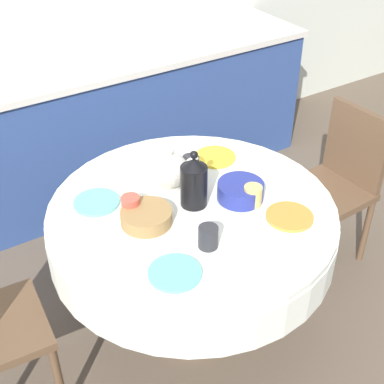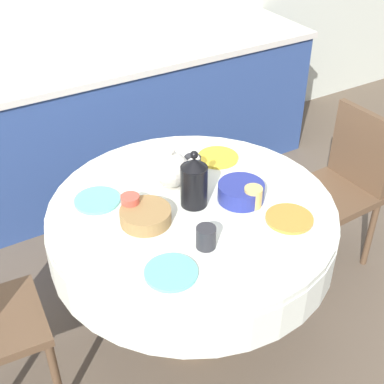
% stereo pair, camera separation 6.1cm
% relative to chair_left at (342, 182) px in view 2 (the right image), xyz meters
% --- Properties ---
extents(ground_plane, '(12.00, 12.00, 0.00)m').
position_rel_chair_left_xyz_m(ground_plane, '(-0.97, -0.05, -0.50)').
color(ground_plane, brown).
extents(kitchen_counter, '(3.24, 0.64, 0.92)m').
position_rel_chair_left_xyz_m(kitchen_counter, '(-0.97, 1.32, -0.04)').
color(kitchen_counter, '#2D4784').
rests_on(kitchen_counter, ground_plane).
extents(dining_table, '(1.26, 1.26, 0.74)m').
position_rel_chair_left_xyz_m(dining_table, '(-0.97, -0.05, 0.11)').
color(dining_table, tan).
rests_on(dining_table, ground_plane).
extents(chair_left, '(0.42, 0.42, 0.89)m').
position_rel_chair_left_xyz_m(chair_left, '(0.00, 0.00, 0.00)').
color(chair_left, brown).
rests_on(chair_left, ground_plane).
extents(plate_near_left, '(0.20, 0.20, 0.01)m').
position_rel_chair_left_xyz_m(plate_near_left, '(-1.24, -0.36, 0.24)').
color(plate_near_left, '#60BCB7').
rests_on(plate_near_left, dining_table).
extents(cup_near_left, '(0.08, 0.08, 0.09)m').
position_rel_chair_left_xyz_m(cup_near_left, '(-1.05, -0.29, 0.28)').
color(cup_near_left, '#28282D').
rests_on(cup_near_left, dining_table).
extents(plate_near_right, '(0.20, 0.20, 0.01)m').
position_rel_chair_left_xyz_m(plate_near_right, '(-0.66, -0.33, 0.24)').
color(plate_near_right, orange).
rests_on(plate_near_right, dining_table).
extents(cup_near_right, '(0.08, 0.08, 0.09)m').
position_rel_chair_left_xyz_m(cup_near_right, '(-0.74, -0.17, 0.28)').
color(cup_near_right, '#DBB766').
rests_on(cup_near_right, dining_table).
extents(plate_far_left, '(0.20, 0.20, 0.01)m').
position_rel_chair_left_xyz_m(plate_far_left, '(-1.31, 0.20, 0.24)').
color(plate_far_left, '#60BCB7').
rests_on(plate_far_left, dining_table).
extents(cup_far_left, '(0.08, 0.08, 0.09)m').
position_rel_chair_left_xyz_m(cup_far_left, '(-1.21, 0.05, 0.28)').
color(cup_far_left, '#CC4C3D').
rests_on(cup_far_left, dining_table).
extents(plate_far_right, '(0.20, 0.20, 0.01)m').
position_rel_chair_left_xyz_m(plate_far_right, '(-0.66, 0.23, 0.24)').
color(plate_far_right, yellow).
rests_on(plate_far_right, dining_table).
extents(cup_far_right, '(0.08, 0.08, 0.09)m').
position_rel_chair_left_xyz_m(cup_far_right, '(-0.83, 0.18, 0.28)').
color(cup_far_right, '#28282D').
rests_on(cup_far_right, dining_table).
extents(coffee_carafe, '(0.12, 0.12, 0.27)m').
position_rel_chair_left_xyz_m(coffee_carafe, '(-0.95, -0.03, 0.35)').
color(coffee_carafe, black).
rests_on(coffee_carafe, dining_table).
extents(teapot, '(0.22, 0.16, 0.21)m').
position_rel_chair_left_xyz_m(teapot, '(-0.96, 0.13, 0.33)').
color(teapot, silver).
rests_on(teapot, dining_table).
extents(bread_basket, '(0.21, 0.21, 0.06)m').
position_rel_chair_left_xyz_m(bread_basket, '(-1.19, -0.03, 0.27)').
color(bread_basket, olive).
rests_on(bread_basket, dining_table).
extents(fruit_bowl, '(0.20, 0.20, 0.08)m').
position_rel_chair_left_xyz_m(fruit_bowl, '(-0.76, -0.11, 0.27)').
color(fruit_bowl, navy).
rests_on(fruit_bowl, dining_table).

